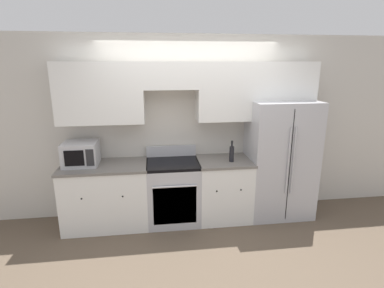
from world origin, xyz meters
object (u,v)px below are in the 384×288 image
bottle (232,153)px  microwave (81,153)px  refrigerator (279,159)px  oven_range (173,191)px

bottle → microwave: bearing=176.1°
refrigerator → microwave: bearing=179.5°
oven_range → microwave: bearing=177.3°
refrigerator → microwave: 2.79m
oven_range → refrigerator: size_ratio=0.61×
refrigerator → oven_range: bearing=-178.8°
refrigerator → bottle: bearing=-171.3°
oven_range → bottle: (0.81, -0.08, 0.56)m
refrigerator → microwave: size_ratio=3.87×
oven_range → bottle: bearing=-5.9°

